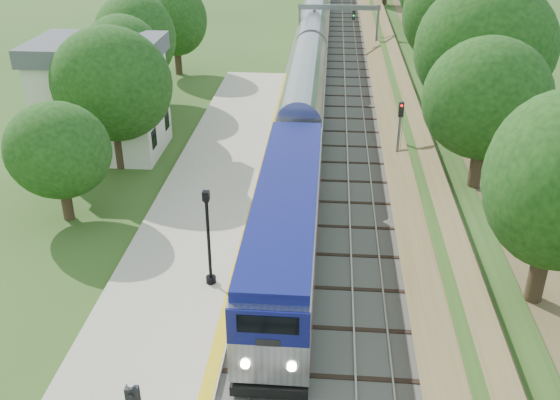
# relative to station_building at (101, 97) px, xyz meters

# --- Properties ---
(trackbed) EXTENTS (9.50, 170.00, 0.28)m
(trackbed) POSITION_rel_station_building_xyz_m (16.00, 30.00, -4.02)
(trackbed) COLOR #4C4944
(trackbed) RESTS_ON ground
(platform) EXTENTS (6.40, 68.00, 0.38)m
(platform) POSITION_rel_station_building_xyz_m (8.80, -14.00, -3.90)
(platform) COLOR #AEA18D
(platform) RESTS_ON ground
(yellow_stripe) EXTENTS (0.55, 68.00, 0.01)m
(yellow_stripe) POSITION_rel_station_building_xyz_m (11.65, -14.00, -3.70)
(yellow_stripe) COLOR gold
(yellow_stripe) RESTS_ON platform
(embankment) EXTENTS (10.64, 170.00, 11.70)m
(embankment) POSITION_rel_station_building_xyz_m (24.35, 30.00, -2.14)
(embankment) COLOR brown
(embankment) RESTS_ON ground
(station_building) EXTENTS (8.60, 6.60, 8.00)m
(station_building) POSITION_rel_station_building_xyz_m (0.00, 0.00, 0.00)
(station_building) COLOR white
(station_building) RESTS_ON ground
(signal_gantry) EXTENTS (8.40, 0.38, 6.20)m
(signal_gantry) POSITION_rel_station_building_xyz_m (16.47, 24.99, 0.73)
(signal_gantry) COLOR slate
(signal_gantry) RESTS_ON ground
(trees_behind_platform) EXTENTS (7.82, 53.32, 7.21)m
(trees_behind_platform) POSITION_rel_station_building_xyz_m (2.83, -9.33, 0.44)
(trees_behind_platform) COLOR #332316
(trees_behind_platform) RESTS_ON ground
(train) EXTENTS (3.02, 121.12, 4.44)m
(train) POSITION_rel_station_building_xyz_m (14.00, 36.05, -1.81)
(train) COLOR black
(train) RESTS_ON trackbed
(lamppost_far) EXTENTS (0.48, 0.48, 4.87)m
(lamppost_far) POSITION_rel_station_building_xyz_m (10.53, -16.35, -1.53)
(lamppost_far) COLOR black
(lamppost_far) RESTS_ON platform
(signal_farside) EXTENTS (0.31, 0.24, 5.61)m
(signal_farside) POSITION_rel_station_building_xyz_m (20.20, -4.30, -0.54)
(signal_farside) COLOR slate
(signal_farside) RESTS_ON ground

